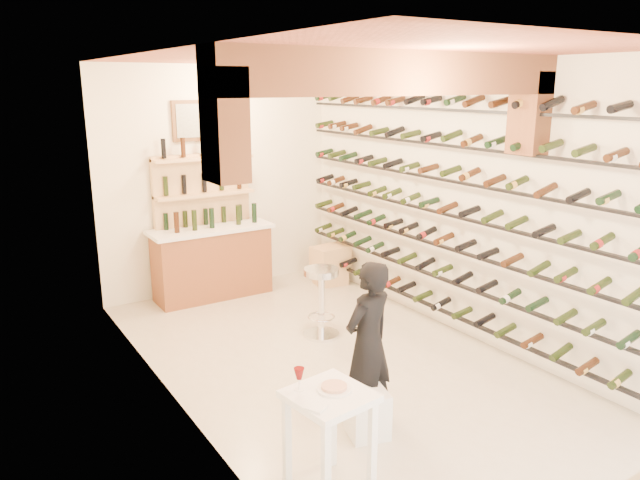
# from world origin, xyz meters

# --- Properties ---
(ground) EXTENTS (6.00, 6.00, 0.00)m
(ground) POSITION_xyz_m (0.00, 0.00, 0.00)
(ground) COLOR beige
(ground) RESTS_ON ground
(room_shell) EXTENTS (3.52, 6.02, 3.21)m
(room_shell) POSITION_xyz_m (0.00, -0.26, 2.25)
(room_shell) COLOR white
(room_shell) RESTS_ON ground
(wine_rack) EXTENTS (0.32, 5.70, 2.56)m
(wine_rack) POSITION_xyz_m (1.53, 0.00, 1.55)
(wine_rack) COLOR black
(wine_rack) RESTS_ON ground
(back_counter) EXTENTS (1.70, 0.62, 1.29)m
(back_counter) POSITION_xyz_m (-0.30, 2.65, 0.53)
(back_counter) COLOR brown
(back_counter) RESTS_ON ground
(back_shelving) EXTENTS (1.40, 0.31, 2.73)m
(back_shelving) POSITION_xyz_m (-0.30, 2.89, 1.17)
(back_shelving) COLOR #D8AE79
(back_shelving) RESTS_ON ground
(tasting_table) EXTENTS (0.61, 0.61, 0.97)m
(tasting_table) POSITION_xyz_m (-1.24, -1.77, 0.65)
(tasting_table) COLOR white
(tasting_table) RESTS_ON ground
(white_stool) EXTENTS (0.40, 0.40, 0.41)m
(white_stool) POSITION_xyz_m (-0.56, -1.33, 0.20)
(white_stool) COLOR white
(white_stool) RESTS_ON ground
(person) EXTENTS (0.61, 0.48, 1.48)m
(person) POSITION_xyz_m (-0.41, -1.13, 0.74)
(person) COLOR black
(person) RESTS_ON ground
(chrome_barstool) EXTENTS (0.43, 0.43, 0.84)m
(chrome_barstool) POSITION_xyz_m (0.24, 0.65, 0.49)
(chrome_barstool) COLOR silver
(chrome_barstool) RESTS_ON ground
(crate_lower) EXTENTS (0.51, 0.39, 0.28)m
(crate_lower) POSITION_xyz_m (1.40, 2.20, 0.14)
(crate_lower) COLOR tan
(crate_lower) RESTS_ON ground
(crate_upper) EXTENTS (0.56, 0.40, 0.31)m
(crate_upper) POSITION_xyz_m (1.40, 2.20, 0.43)
(crate_upper) COLOR tan
(crate_upper) RESTS_ON crate_lower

